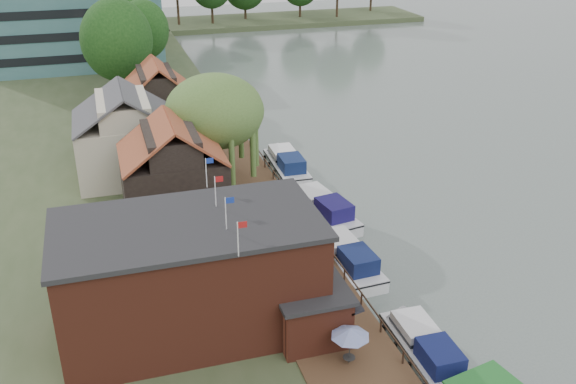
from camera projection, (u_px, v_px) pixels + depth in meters
ground at (419, 289)px, 45.08m from camera, size 260.00×260.00×0.00m
land_bank at (6, 153)px, 67.31m from camera, size 50.00×140.00×1.00m
quay_deck at (271, 227)px, 51.20m from camera, size 6.00×50.00×0.10m
quay_rail at (302, 215)px, 52.15m from camera, size 0.20×49.00×1.00m
pub at (224, 271)px, 38.55m from camera, size 20.00×11.00×7.30m
hotel_block at (76, 26)px, 96.98m from camera, size 25.40×12.40×12.30m
cottage_a at (173, 170)px, 51.05m from camera, size 8.60×7.60×8.50m
cottage_b at (125, 133)px, 58.93m from camera, size 9.60×8.60×8.50m
cottage_c at (158, 102)px, 67.79m from camera, size 7.60×7.60×8.50m
willow at (216, 133)px, 56.17m from camera, size 8.60×8.60×10.43m
umbrella_0 at (350, 346)px, 35.84m from camera, size 2.22×2.22×2.38m
umbrella_1 at (336, 309)px, 39.00m from camera, size 1.95×1.95×2.38m
umbrella_2 at (313, 285)px, 41.37m from camera, size 2.07×2.07×2.38m
umbrella_3 at (313, 261)px, 44.13m from camera, size 1.94×1.94×2.38m
umbrella_4 at (286, 244)px, 46.29m from camera, size 2.23×2.23×2.38m
umbrella_5 at (291, 228)px, 48.54m from camera, size 2.35×2.35×2.38m
cruiser_0 at (425, 345)px, 37.77m from camera, size 3.02×9.04×2.15m
cruiser_1 at (347, 255)px, 47.14m from camera, size 3.65×9.67×2.29m
cruiser_2 at (323, 206)px, 54.38m from camera, size 4.81×10.34×2.41m
cruiser_3 at (287, 162)px, 63.43m from camera, size 3.45×9.88×2.37m
bank_tree_0 at (119, 57)px, 75.38m from camera, size 8.33×8.33×13.61m
bank_tree_1 at (145, 49)px, 81.87m from camera, size 6.50×6.50×12.45m
bank_tree_2 at (129, 35)px, 88.16m from camera, size 6.68×6.68×13.34m
bank_tree_3 at (119, 15)px, 106.90m from camera, size 6.06×6.06×11.96m
bank_tree_4 at (120, 3)px, 114.17m from camera, size 8.68×8.68×13.26m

